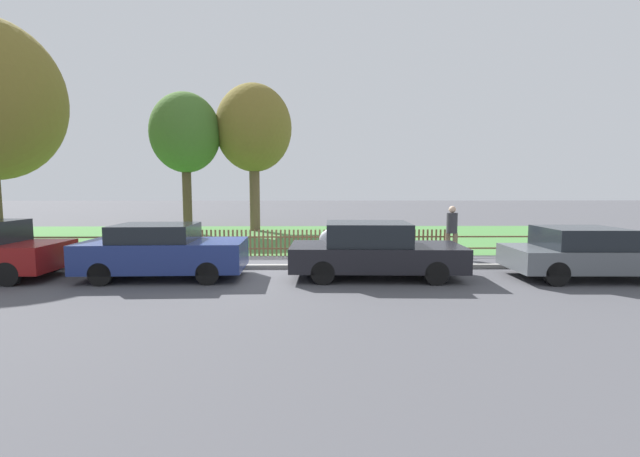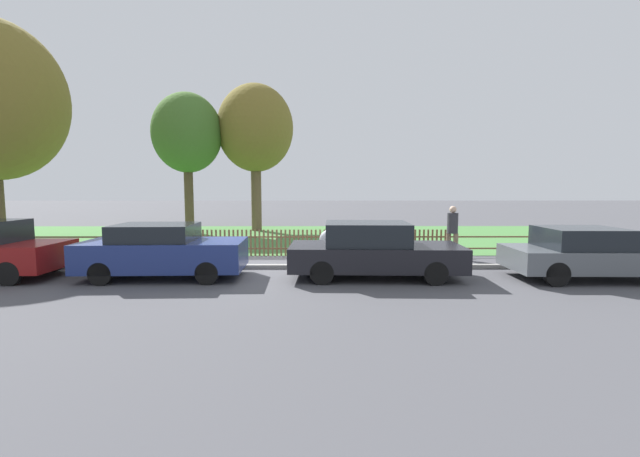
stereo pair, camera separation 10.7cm
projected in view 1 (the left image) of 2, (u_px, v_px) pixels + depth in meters
The scene contains 11 objects.
ground_plane at pixel (272, 269), 12.28m from camera, with size 120.00×120.00×0.00m, color #4C4C51.
kerb_stone at pixel (272, 267), 12.37m from camera, with size 35.65×0.20×0.12m, color gray.
grass_strip at pixel (288, 237), 20.09m from camera, with size 35.65×10.96×0.01m, color #477F3D.
park_fence at pixel (279, 243), 14.61m from camera, with size 35.65×0.05×0.91m.
parked_car_black_saloon at pixel (163, 251), 11.05m from camera, with size 4.16×1.90×1.41m.
parked_car_navy_estate at pixel (373, 250), 11.14m from camera, with size 4.49×2.02×1.45m.
parked_car_red_compact at pixel (585, 253), 10.99m from camera, with size 3.95×1.91×1.33m.
covered_motorcycle at pixel (349, 239), 13.62m from camera, with size 2.03×0.80×1.17m.
tree_behind_motorcycle at pixel (185, 134), 21.56m from camera, with size 3.49×3.49×7.09m.
tree_mid_park at pixel (254, 129), 22.53m from camera, with size 3.99×3.99×7.75m.
pedestrian_near_fence at pixel (452, 229), 14.09m from camera, with size 0.49×0.49×1.74m.
Camera 1 is at (1.20, -12.12, 2.38)m, focal length 24.00 mm.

